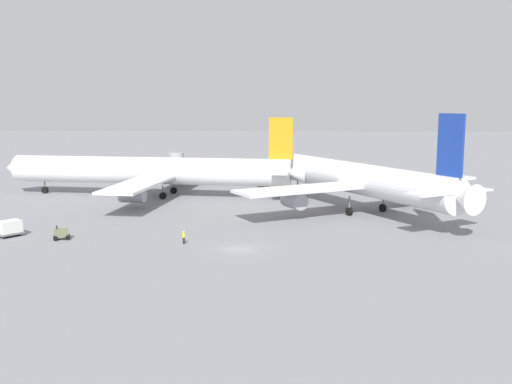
# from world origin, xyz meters

# --- Properties ---
(ground_plane) EXTENTS (600.00, 600.00, 0.00)m
(ground_plane) POSITION_xyz_m (0.00, 0.00, 0.00)
(ground_plane) COLOR gray
(airliner_at_gate_left) EXTENTS (59.76, 48.94, 15.08)m
(airliner_at_gate_left) POSITION_xyz_m (-19.89, 40.02, 4.83)
(airliner_at_gate_left) COLOR white
(airliner_at_gate_left) RESTS_ON ground
(airliner_being_pushed) EXTENTS (41.57, 45.11, 16.35)m
(airliner_being_pushed) POSITION_xyz_m (17.31, 26.24, 5.34)
(airliner_being_pushed) COLOR silver
(airliner_being_pushed) RESTS_ON ground
(pushback_tug) EXTENTS (5.95, 8.81, 2.97)m
(pushback_tug) POSITION_xyz_m (2.10, 52.02, 1.26)
(pushback_tug) COLOR #2D4C8C
(pushback_tug) RESTS_ON ground
(gse_gpu_cart_small) EXTENTS (2.53, 2.25, 1.90)m
(gse_gpu_cart_small) POSITION_xyz_m (-23.74, 3.89, 0.79)
(gse_gpu_cart_small) COLOR #666B4C
(gse_gpu_cart_small) RESTS_ON ground
(gse_container_dolly_flat) EXTENTS (3.70, 3.88, 2.15)m
(gse_container_dolly_flat) POSITION_xyz_m (-31.32, 5.25, 1.17)
(gse_container_dolly_flat) COLOR slate
(gse_container_dolly_flat) RESTS_ON ground
(ground_crew_marshaller_foreground) EXTENTS (0.37, 0.45, 1.70)m
(ground_crew_marshaller_foreground) POSITION_xyz_m (-7.28, 2.18, 0.89)
(ground_crew_marshaller_foreground) COLOR black
(ground_crew_marshaller_foreground) RESTS_ON ground
(jet_bridge) EXTENTS (6.76, 16.42, 6.08)m
(jet_bridge) POSITION_xyz_m (-19.06, 61.48, 4.30)
(jet_bridge) COLOR #B7B7BC
(jet_bridge) RESTS_ON ground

